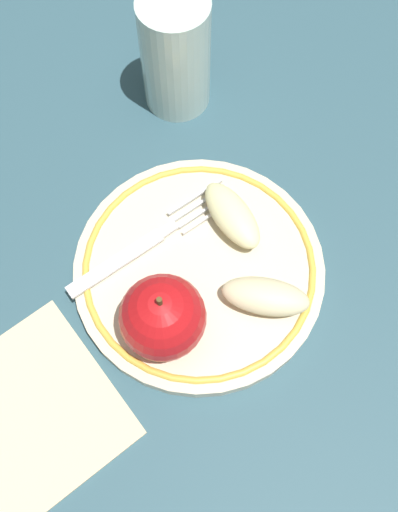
{
  "coord_description": "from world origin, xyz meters",
  "views": [
    {
      "loc": [
        -0.16,
        -0.09,
        0.47
      ],
      "look_at": [
        0.01,
        -0.01,
        0.04
      ],
      "focal_mm": 40.0,
      "sensor_mm": 36.0,
      "label": 1
    }
  ],
  "objects_px": {
    "apple_red_whole": "(163,317)",
    "fork": "(148,242)",
    "plate": "(199,269)",
    "drinking_glass": "(175,55)",
    "apple_slice_back": "(264,299)",
    "napkin_folded": "(30,413)",
    "apple_slice_front": "(232,215)"
  },
  "relations": [
    {
      "from": "apple_slice_back",
      "to": "napkin_folded",
      "type": "relative_size",
      "value": 0.52
    },
    {
      "from": "plate",
      "to": "drinking_glass",
      "type": "xyz_separation_m",
      "value": [
        0.17,
        0.1,
        0.05
      ]
    },
    {
      "from": "apple_red_whole",
      "to": "fork",
      "type": "distance_m",
      "value": 0.09
    },
    {
      "from": "apple_slice_front",
      "to": "napkin_folded",
      "type": "relative_size",
      "value": 0.52
    },
    {
      "from": "apple_slice_front",
      "to": "napkin_folded",
      "type": "distance_m",
      "value": 0.23
    },
    {
      "from": "fork",
      "to": "drinking_glass",
      "type": "relative_size",
      "value": 1.33
    },
    {
      "from": "plate",
      "to": "apple_slice_back",
      "type": "height_order",
      "value": "apple_slice_back"
    },
    {
      "from": "napkin_folded",
      "to": "apple_red_whole",
      "type": "bearing_deg",
      "value": -35.14
    },
    {
      "from": "apple_red_whole",
      "to": "apple_slice_front",
      "type": "relative_size",
      "value": 1.05
    },
    {
      "from": "apple_red_whole",
      "to": "fork",
      "type": "xyz_separation_m",
      "value": [
        0.06,
        0.05,
        -0.03
      ]
    },
    {
      "from": "plate",
      "to": "fork",
      "type": "distance_m",
      "value": 0.05
    },
    {
      "from": "drinking_glass",
      "to": "apple_slice_back",
      "type": "bearing_deg",
      "value": -137.85
    },
    {
      "from": "apple_slice_front",
      "to": "fork",
      "type": "relative_size",
      "value": 0.46
    },
    {
      "from": "apple_slice_front",
      "to": "drinking_glass",
      "type": "bearing_deg",
      "value": 166.6
    },
    {
      "from": "drinking_glass",
      "to": "napkin_folded",
      "type": "bearing_deg",
      "value": -175.72
    },
    {
      "from": "apple_red_whole",
      "to": "fork",
      "type": "relative_size",
      "value": 0.49
    },
    {
      "from": "fork",
      "to": "napkin_folded",
      "type": "height_order",
      "value": "fork"
    },
    {
      "from": "apple_slice_front",
      "to": "napkin_folded",
      "type": "bearing_deg",
      "value": -76.85
    },
    {
      "from": "apple_slice_back",
      "to": "apple_slice_front",
      "type": "bearing_deg",
      "value": -61.9
    },
    {
      "from": "apple_slice_back",
      "to": "apple_red_whole",
      "type": "bearing_deg",
      "value": 25.72
    },
    {
      "from": "apple_slice_front",
      "to": "napkin_folded",
      "type": "height_order",
      "value": "apple_slice_front"
    },
    {
      "from": "apple_slice_back",
      "to": "drinking_glass",
      "type": "relative_size",
      "value": 0.61
    },
    {
      "from": "apple_slice_back",
      "to": "fork",
      "type": "distance_m",
      "value": 0.11
    },
    {
      "from": "apple_slice_front",
      "to": "drinking_glass",
      "type": "distance_m",
      "value": 0.16
    },
    {
      "from": "plate",
      "to": "apple_slice_front",
      "type": "xyz_separation_m",
      "value": [
        0.05,
        -0.01,
        0.02
      ]
    },
    {
      "from": "plate",
      "to": "fork",
      "type": "xyz_separation_m",
      "value": [
        0.0,
        0.05,
        0.01
      ]
    },
    {
      "from": "drinking_glass",
      "to": "apple_red_whole",
      "type": "bearing_deg",
      "value": -157.35
    },
    {
      "from": "apple_red_whole",
      "to": "apple_slice_back",
      "type": "bearing_deg",
      "value": -50.67
    },
    {
      "from": "plate",
      "to": "fork",
      "type": "bearing_deg",
      "value": 88.82
    },
    {
      "from": "fork",
      "to": "apple_red_whole",
      "type": "bearing_deg",
      "value": -113.88
    },
    {
      "from": "plate",
      "to": "apple_slice_front",
      "type": "bearing_deg",
      "value": -10.19
    },
    {
      "from": "apple_slice_back",
      "to": "napkin_folded",
      "type": "xyz_separation_m",
      "value": [
        -0.15,
        0.14,
        -0.03
      ]
    }
  ]
}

